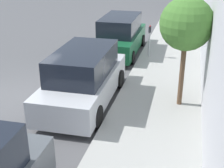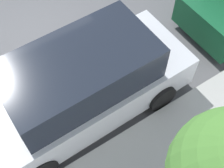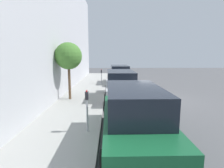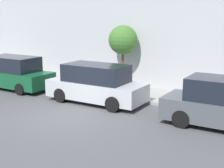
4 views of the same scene
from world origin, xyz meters
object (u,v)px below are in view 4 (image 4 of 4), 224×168
at_px(parking_meter_far, 41,68).
at_px(street_tree, 123,40).
at_px(parked_minivan_third, 13,73).
at_px(parking_meter_near, 224,91).
at_px(parked_minivan_second, 96,84).

relative_size(parking_meter_far, street_tree, 0.43).
xyz_separation_m(parked_minivan_third, parking_meter_near, (1.58, -11.56, 0.09)).
height_order(parked_minivan_third, parking_meter_near, parked_minivan_third).
relative_size(parking_meter_near, street_tree, 0.40).
height_order(parked_minivan_third, street_tree, street_tree).
bearing_deg(parking_meter_near, street_tree, 74.28).
bearing_deg(parking_meter_near, parked_minivan_third, 97.80).
bearing_deg(parking_meter_near, parking_meter_far, 90.00).
distance_m(parking_meter_near, parking_meter_far, 10.90).
relative_size(parked_minivan_second, street_tree, 1.40).
bearing_deg(parked_minivan_third, parked_minivan_second, -89.28).
relative_size(parking_meter_near, parking_meter_far, 0.92).
xyz_separation_m(parking_meter_far, street_tree, (1.71, -4.81, 1.76)).
distance_m(parked_minivan_third, street_tree, 6.67).
bearing_deg(parked_minivan_third, parking_meter_far, -22.59).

